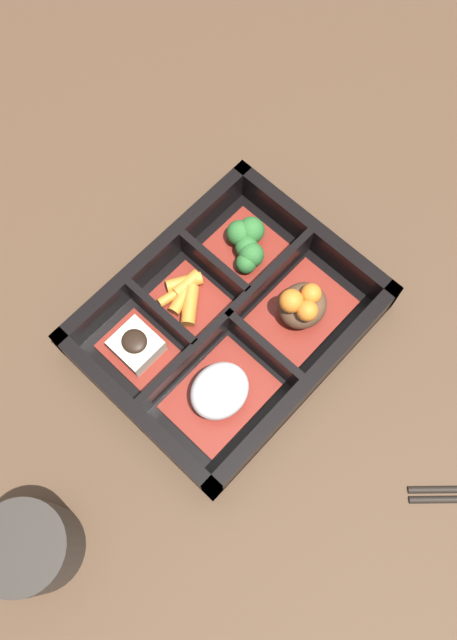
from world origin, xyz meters
The scene contains 9 objects.
ground_plane centered at (0.00, 0.00, 0.00)m, with size 3.00×3.00×0.00m, color #4C3523.
bento_base centered at (0.00, 0.00, 0.01)m, with size 0.27×0.22×0.01m.
bento_rim centered at (0.00, 0.00, 0.02)m, with size 0.27×0.22×0.05m.
bowl_stew centered at (-0.06, 0.05, 0.03)m, with size 0.10×0.07×0.05m.
bowl_rice centered at (0.06, 0.05, 0.03)m, with size 0.10×0.07×0.04m.
bowl_greens centered at (-0.08, -0.04, 0.02)m, with size 0.07×0.07×0.03m.
bowl_carrots centered at (0.01, -0.05, 0.02)m, with size 0.06×0.07×0.02m.
bowl_tofu centered at (0.08, -0.05, 0.02)m, with size 0.06×0.07×0.03m.
tea_cup centered at (0.27, 0.02, 0.04)m, with size 0.08×0.08×0.07m.
Camera 1 is at (0.16, 0.15, 0.61)m, focal length 35.00 mm.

